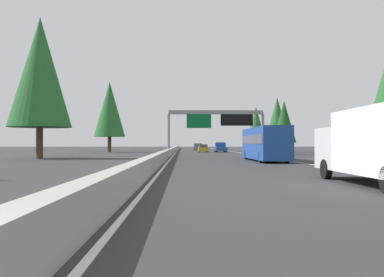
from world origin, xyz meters
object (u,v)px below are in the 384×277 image
Objects in this scene: conifer_left_near at (40,72)px; minivan_near_right at (198,146)px; box_truck_far_center at (382,144)px; conifer_right_distant at (256,124)px; conifer_right_far at (277,119)px; conifer_right_mid at (284,122)px; bus_far_right at (264,143)px; conifer_left_mid at (110,109)px; pickup_mid_left at (221,147)px; sedan_distant_b at (203,149)px; sign_gantry_overhead at (217,120)px.

minivan_near_right is at bearing -18.92° from conifer_left_near.
conifer_right_distant is at bearing -6.65° from box_truck_far_center.
box_truck_far_center is 63.55m from conifer_right_far.
bus_far_right is at bearing 161.72° from conifer_right_mid.
box_truck_far_center is at bearing -161.09° from conifer_left_mid.
conifer_right_distant is 34.62m from conifer_left_mid.
minivan_near_right is at bearing 8.89° from pickup_mid_left.
pickup_mid_left is at bearing -171.11° from minivan_near_right.
conifer_right_mid is at bearing -18.28° from bus_far_right.
sedan_distant_b is 0.28× the size of conifer_left_near.
pickup_mid_left is (25.30, -2.74, -3.82)m from sign_gantry_overhead.
box_truck_far_center is 0.63× the size of conifer_left_mid.
sedan_distant_b is 0.42× the size of conifer_right_far.
box_truck_far_center is at bearing 170.69° from conifer_right_mid.
conifer_right_distant is (40.84, -12.33, 1.41)m from sign_gantry_overhead.
conifer_left_near is 1.16× the size of conifer_left_mid.
bus_far_right is 63.29m from minivan_near_right.
minivan_near_right is at bearing 0.99° from sign_gantry_overhead.
pickup_mid_left is (40.32, 0.44, -0.80)m from bus_far_right.
conifer_right_mid reaches higher than bus_far_right.
bus_far_right is 23.75m from conifer_right_mid.
conifer_left_mid reaches higher than conifer_right_far.
sedan_distant_b is at bearing 1.34° from sign_gantry_overhead.
pickup_mid_left reaches higher than sedan_distant_b.
conifer_left_near reaches higher than conifer_left_mid.
minivan_near_right is (86.04, 3.98, -0.66)m from box_truck_far_center.
box_truck_far_center reaches higher than sedan_distant_b.
bus_far_right reaches higher than sedan_distant_b.
minivan_near_right is 0.37× the size of conifer_left_mid.
conifer_right_far is at bearing -9.71° from conifer_right_mid.
conifer_left_near is (-33.61, 19.54, 8.75)m from sedan_distant_b.
minivan_near_right is 15.92m from conifer_right_distant.
conifer_right_mid is at bearing -164.40° from minivan_near_right.
conifer_right_far is (62.52, -10.38, 4.74)m from box_truck_far_center.
sign_gantry_overhead reaches higher than minivan_near_right.
pickup_mid_left is at bearing 86.38° from conifer_right_far.
sign_gantry_overhead is at bearing 124.74° from conifer_right_mid.
conifer_left_near is at bearing 73.65° from bus_far_right.
sedan_distant_b is at bearing 3.38° from box_truck_far_center.
box_truck_far_center is 45.95m from conifer_right_mid.
conifer_right_mid is (7.33, -10.56, 0.12)m from sign_gantry_overhead.
sign_gantry_overhead is 1.10× the size of bus_far_right.
minivan_near_right is at bearing 2.65° from box_truck_far_center.
conifer_right_far is at bearing -14.62° from bus_far_right.
sign_gantry_overhead is 2.26× the size of pickup_mid_left.
pickup_mid_left is at bearing -89.53° from conifer_left_mid.
conifer_right_far is 47.10m from conifer_left_near.
conifer_right_mid is at bearing -9.31° from box_truck_far_center.
sign_gantry_overhead is 22.23m from conifer_left_near.
bus_far_right is 1.43× the size of conifer_right_mid.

